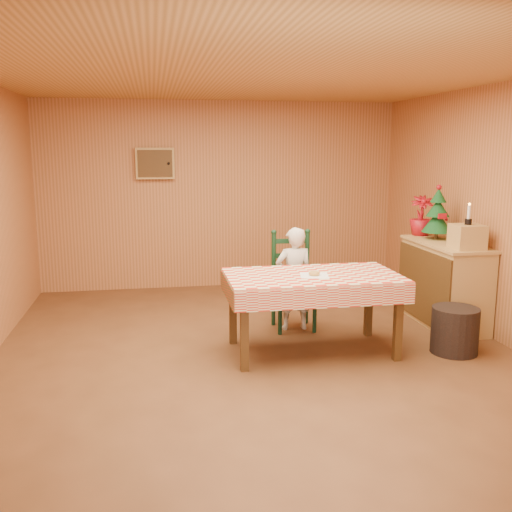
{
  "coord_description": "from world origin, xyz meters",
  "views": [
    {
      "loc": [
        -0.93,
        -5.0,
        1.95
      ],
      "look_at": [
        0.0,
        0.2,
        0.95
      ],
      "focal_mm": 40.0,
      "sensor_mm": 36.0,
      "label": 1
    }
  ],
  "objects_px": {
    "dining_table": "(313,283)",
    "christmas_tree": "(438,215)",
    "ladder_chair": "(293,283)",
    "shelf_unit": "(444,283)",
    "storage_bin": "(455,330)",
    "seated_child": "(294,279)",
    "crate": "(467,237)"
  },
  "relations": [
    {
      "from": "storage_bin",
      "to": "dining_table",
      "type": "bearing_deg",
      "value": 168.65
    },
    {
      "from": "storage_bin",
      "to": "ladder_chair",
      "type": "bearing_deg",
      "value": 141.94
    },
    {
      "from": "crate",
      "to": "storage_bin",
      "type": "relative_size",
      "value": 0.67
    },
    {
      "from": "ladder_chair",
      "to": "storage_bin",
      "type": "xyz_separation_m",
      "value": [
        1.35,
        -1.06,
        -0.28
      ]
    },
    {
      "from": "ladder_chair",
      "to": "seated_child",
      "type": "relative_size",
      "value": 0.96
    },
    {
      "from": "ladder_chair",
      "to": "crate",
      "type": "height_order",
      "value": "crate"
    },
    {
      "from": "shelf_unit",
      "to": "christmas_tree",
      "type": "height_order",
      "value": "christmas_tree"
    },
    {
      "from": "dining_table",
      "to": "christmas_tree",
      "type": "bearing_deg",
      "value": 26.89
    },
    {
      "from": "christmas_tree",
      "to": "storage_bin",
      "type": "relative_size",
      "value": 1.38
    },
    {
      "from": "shelf_unit",
      "to": "storage_bin",
      "type": "height_order",
      "value": "shelf_unit"
    },
    {
      "from": "seated_child",
      "to": "shelf_unit",
      "type": "relative_size",
      "value": 0.91
    },
    {
      "from": "seated_child",
      "to": "shelf_unit",
      "type": "height_order",
      "value": "seated_child"
    },
    {
      "from": "seated_child",
      "to": "shelf_unit",
      "type": "bearing_deg",
      "value": 176.08
    },
    {
      "from": "crate",
      "to": "storage_bin",
      "type": "bearing_deg",
      "value": -125.93
    },
    {
      "from": "crate",
      "to": "christmas_tree",
      "type": "bearing_deg",
      "value": 90.0
    },
    {
      "from": "ladder_chair",
      "to": "seated_child",
      "type": "height_order",
      "value": "seated_child"
    },
    {
      "from": "crate",
      "to": "dining_table",
      "type": "bearing_deg",
      "value": -172.84
    },
    {
      "from": "dining_table",
      "to": "christmas_tree",
      "type": "xyz_separation_m",
      "value": [
        1.7,
        0.86,
        0.52
      ]
    },
    {
      "from": "ladder_chair",
      "to": "crate",
      "type": "relative_size",
      "value": 3.6
    },
    {
      "from": "seated_child",
      "to": "shelf_unit",
      "type": "distance_m",
      "value": 1.7
    },
    {
      "from": "seated_child",
      "to": "storage_bin",
      "type": "xyz_separation_m",
      "value": [
        1.35,
        -1.0,
        -0.34
      ]
    },
    {
      "from": "ladder_chair",
      "to": "christmas_tree",
      "type": "height_order",
      "value": "christmas_tree"
    },
    {
      "from": "ladder_chair",
      "to": "storage_bin",
      "type": "bearing_deg",
      "value": -38.06
    },
    {
      "from": "seated_child",
      "to": "dining_table",
      "type": "bearing_deg",
      "value": 90.0
    },
    {
      "from": "dining_table",
      "to": "shelf_unit",
      "type": "distance_m",
      "value": 1.82
    },
    {
      "from": "shelf_unit",
      "to": "storage_bin",
      "type": "bearing_deg",
      "value": -111.18
    },
    {
      "from": "ladder_chair",
      "to": "christmas_tree",
      "type": "xyz_separation_m",
      "value": [
        1.7,
        0.08,
        0.71
      ]
    },
    {
      "from": "seated_child",
      "to": "christmas_tree",
      "type": "xyz_separation_m",
      "value": [
        1.7,
        0.13,
        0.65
      ]
    },
    {
      "from": "dining_table",
      "to": "crate",
      "type": "height_order",
      "value": "crate"
    },
    {
      "from": "seated_child",
      "to": "christmas_tree",
      "type": "distance_m",
      "value": 1.83
    },
    {
      "from": "seated_child",
      "to": "storage_bin",
      "type": "distance_m",
      "value": 1.72
    },
    {
      "from": "crate",
      "to": "ladder_chair",
      "type": "bearing_deg",
      "value": 161.4
    }
  ]
}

